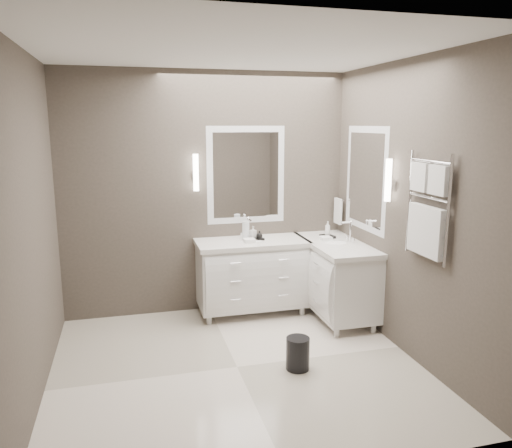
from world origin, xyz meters
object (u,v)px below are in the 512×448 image
object	(u,v)px
vanity_right	(336,274)
waste_bin	(298,353)
towel_ladder	(427,213)
vanity_back	(252,272)

from	to	relation	value
vanity_right	waste_bin	distance (m)	1.39
towel_ladder	waste_bin	world-z (taller)	towel_ladder
vanity_right	vanity_back	bearing A→B (deg)	159.62
waste_bin	vanity_back	bearing A→B (deg)	92.46
vanity_back	vanity_right	bearing A→B (deg)	-20.38
towel_ladder	waste_bin	xyz separation A→B (m)	(-1.04, 0.23, -1.25)
vanity_back	vanity_right	xyz separation A→B (m)	(0.88, -0.33, 0.00)
vanity_back	towel_ladder	size ratio (longest dim) A/B	1.38
vanity_right	towel_ladder	world-z (taller)	towel_ladder
towel_ladder	vanity_back	bearing A→B (deg)	124.10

